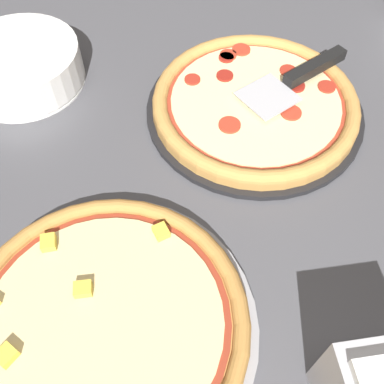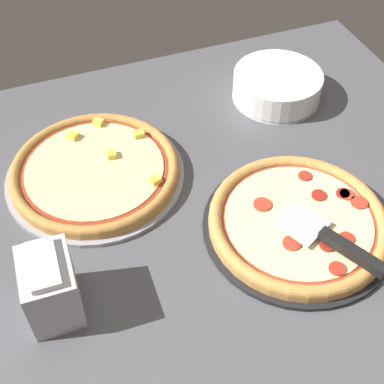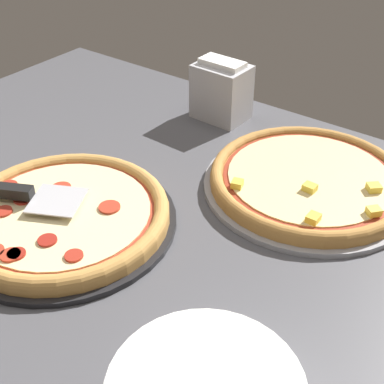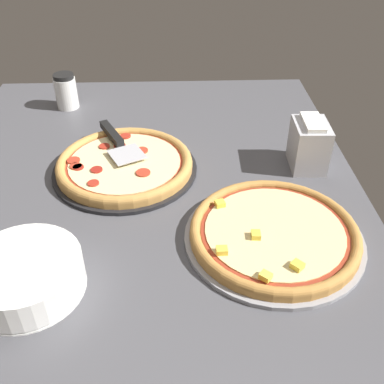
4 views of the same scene
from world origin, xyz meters
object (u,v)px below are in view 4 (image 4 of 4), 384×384
object	(u,v)px
pizza_back	(274,232)
serving_spatula	(115,138)
pizza_front	(125,163)
parmesan_shaker	(66,91)
plate_stack	(25,275)
napkin_holder	(309,145)

from	to	relation	value
pizza_back	serving_spatula	bearing A→B (deg)	-135.11
pizza_front	serving_spatula	bearing A→B (deg)	-161.15
pizza_front	pizza_back	size ratio (longest dim) A/B	0.98
parmesan_shaker	plate_stack	bearing A→B (deg)	4.92
serving_spatula	napkin_holder	distance (cm)	52.38
serving_spatula	plate_stack	xyz separation A→B (cm)	(49.47, -12.01, -1.21)
serving_spatula	plate_stack	size ratio (longest dim) A/B	1.00
parmesan_shaker	napkin_holder	size ratio (longest dim) A/B	0.84
plate_stack	napkin_holder	distance (cm)	75.68
pizza_front	serving_spatula	size ratio (longest dim) A/B	1.62
pizza_front	pizza_back	world-z (taller)	pizza_back
parmesan_shaker	pizza_front	bearing A→B (deg)	29.44
plate_stack	parmesan_shaker	xyz separation A→B (cm)	(-79.07, -6.81, 2.11)
serving_spatula	napkin_holder	xyz separation A→B (cm)	(8.62, 51.64, 1.79)
pizza_front	napkin_holder	world-z (taller)	napkin_holder
plate_stack	pizza_back	bearing A→B (deg)	103.34
pizza_back	napkin_holder	world-z (taller)	napkin_holder
pizza_back	plate_stack	size ratio (longest dim) A/B	1.65
pizza_back	napkin_holder	xyz separation A→B (cm)	(-29.09, 14.08, 4.23)
serving_spatula	plate_stack	world-z (taller)	plate_stack
pizza_back	napkin_holder	size ratio (longest dim) A/B	2.68
pizza_front	napkin_holder	xyz separation A→B (cm)	(-0.87, 48.40, 4.15)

